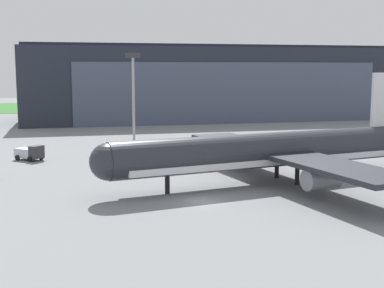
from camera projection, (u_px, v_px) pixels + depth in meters
name	position (u px, v px, depth m)	size (l,w,h in m)	color
ground_plane	(203.00, 202.00, 56.61)	(440.00, 440.00, 0.00)	slate
grass_field_strip	(104.00, 106.00, 202.16)	(440.00, 56.00, 0.08)	#357031
maintenance_hangar	(215.00, 83.00, 151.55)	(106.51, 31.97, 21.10)	#232833
airliner_near_right	(275.00, 151.00, 65.66)	(45.84, 40.46, 13.69)	#282B33
ops_van	(30.00, 153.00, 82.30)	(4.79, 4.71, 2.40)	#2D2D33
apron_light_mast	(133.00, 95.00, 87.04)	(2.40, 0.50, 16.78)	#99999E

